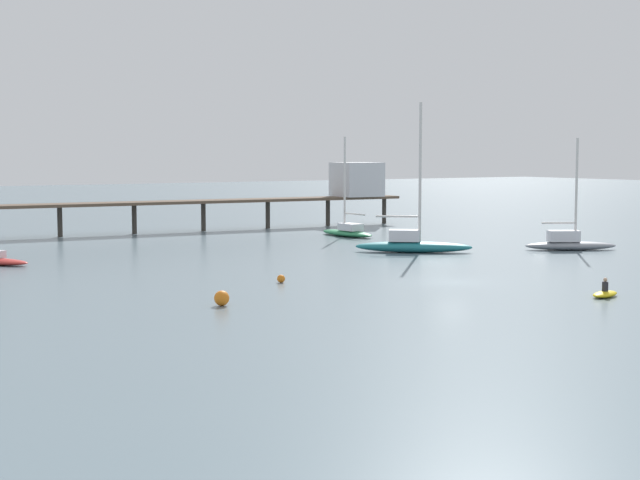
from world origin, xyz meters
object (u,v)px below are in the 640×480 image
object	(u,v)px
pier	(284,189)
dinghy_yellow	(605,293)
sailboat_green	(348,230)
mooring_buoy_near	(222,298)
sailboat_gray	(569,242)
sailboat_teal	(412,243)
mooring_buoy_mid	(281,279)

from	to	relation	value
pier	dinghy_yellow	xyz separation A→B (m)	(-10.07, -55.03, -4.12)
sailboat_green	mooring_buoy_near	bearing A→B (deg)	-132.63
sailboat_green	sailboat_gray	distance (m)	23.11
sailboat_teal	mooring_buoy_near	distance (m)	31.16
sailboat_green	pier	bearing A→B (deg)	88.82
mooring_buoy_mid	pier	bearing A→B (deg)	59.89
dinghy_yellow	mooring_buoy_near	distance (m)	22.22
pier	dinghy_yellow	distance (m)	56.09
sailboat_teal	mooring_buoy_near	xyz separation A→B (m)	(-26.15, -16.94, -0.37)
dinghy_yellow	mooring_buoy_mid	xyz separation A→B (m)	(-12.91, 15.40, 0.04)
mooring_buoy_near	sailboat_teal	bearing A→B (deg)	32.94
pier	sailboat_teal	bearing A→B (deg)	-98.31
dinghy_yellow	mooring_buoy_mid	distance (m)	20.09
sailboat_gray	sailboat_teal	bearing A→B (deg)	156.18
sailboat_gray	mooring_buoy_mid	xyz separation A→B (m)	(-31.43, -4.90, -0.44)
mooring_buoy_near	sailboat_green	bearing A→B (deg)	47.37
pier	sailboat_teal	world-z (taller)	sailboat_teal
sailboat_teal	mooring_buoy_near	world-z (taller)	sailboat_teal
pier	mooring_buoy_near	world-z (taller)	pier
dinghy_yellow	mooring_buoy_near	size ratio (longest dim) A/B	2.96
mooring_buoy_mid	mooring_buoy_near	bearing A→B (deg)	-139.09
mooring_buoy_mid	sailboat_green	bearing A→B (deg)	49.20
sailboat_gray	mooring_buoy_mid	size ratio (longest dim) A/B	18.47
pier	sailboat_gray	xyz separation A→B (m)	(8.45, -34.73, -3.63)
sailboat_green	dinghy_yellow	size ratio (longest dim) A/B	3.98
sailboat_green	dinghy_yellow	distance (m)	42.84
mooring_buoy_mid	sailboat_teal	bearing A→B (deg)	29.30
sailboat_green	sailboat_gray	bearing A→B (deg)	-67.83
sailboat_gray	dinghy_yellow	distance (m)	27.48
dinghy_yellow	sailboat_gray	bearing A→B (deg)	47.63
mooring_buoy_near	dinghy_yellow	bearing A→B (deg)	-23.79
sailboat_green	mooring_buoy_near	size ratio (longest dim) A/B	11.80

